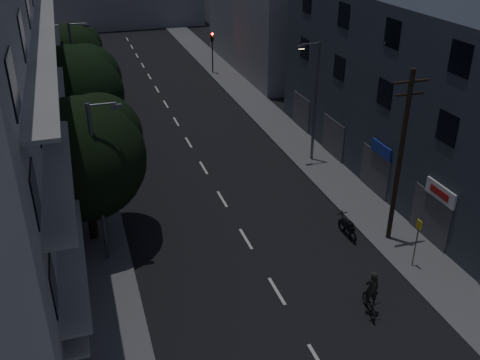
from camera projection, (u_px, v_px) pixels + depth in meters
ground at (187, 140)px, 40.00m from camera, size 160.00×160.00×0.00m
sidewalk_left at (84, 152)px, 37.93m from camera, size 3.00×90.00×0.15m
sidewalk_right at (280, 128)px, 42.01m from camera, size 3.00×90.00×0.15m
lane_markings at (171, 112)px, 45.29m from camera, size 0.15×60.50×0.01m
building_right at (423, 99)px, 31.43m from camera, size 6.19×28.00×11.00m
building_far_right at (262, 6)px, 54.67m from camera, size 6.00×20.00×13.00m
tree_near at (84, 154)px, 25.95m from camera, size 6.16×6.16×7.60m
tree_mid at (74, 92)px, 34.03m from camera, size 6.40×6.40×7.88m
tree_far at (71, 54)px, 45.41m from camera, size 5.50×5.50×6.80m
traffic_signal_far_right at (212, 44)px, 54.24m from camera, size 0.28×0.37×4.10m
traffic_signal_far_left at (82, 57)px, 49.55m from camera, size 0.28×0.37×4.10m
street_lamp_left_near at (100, 177)px, 24.37m from camera, size 1.51×0.25×8.00m
street_lamp_right at (314, 97)px, 34.63m from camera, size 1.51×0.25×8.00m
street_lamp_left_far at (77, 71)px, 39.89m from camera, size 1.51×0.25×8.00m
utility_pole at (400, 156)px, 25.85m from camera, size 1.80×0.24×9.00m
bus_stop_sign at (417, 235)px, 25.05m from camera, size 0.06×0.35×2.52m
motorcycle at (347, 228)px, 28.19m from camera, size 0.54×1.89×1.21m
cyclist at (370, 299)px, 22.77m from camera, size 0.94×1.77×2.14m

